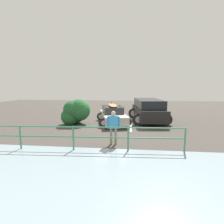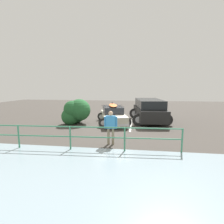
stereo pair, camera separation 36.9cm
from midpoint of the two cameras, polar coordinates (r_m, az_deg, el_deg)
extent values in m
cube|color=#423D38|center=(12.76, 1.34, -4.27)|extent=(44.00, 44.00, 0.02)
cube|color=silver|center=(13.25, 7.04, -3.81)|extent=(0.12, 4.80, 0.00)
cube|color=#B7B29E|center=(13.24, 1.15, -1.66)|extent=(2.56, 4.38, 0.59)
cube|color=#23262B|center=(13.32, 1.06, 0.77)|extent=(1.84, 2.26, 0.49)
cube|color=silver|center=(11.32, 2.54, -4.31)|extent=(1.59, 0.50, 0.14)
cube|color=silver|center=(15.24, 0.12, -1.00)|extent=(1.59, 0.50, 0.14)
cylinder|color=black|center=(12.17, 5.75, -3.32)|extent=(0.65, 0.18, 0.65)
cylinder|color=#B7B7BC|center=(12.17, 5.75, -3.32)|extent=(0.36, 0.19, 0.36)
cylinder|color=black|center=(11.94, -1.87, -3.51)|extent=(0.65, 0.18, 0.65)
cylinder|color=#B7B7BC|center=(11.94, -1.87, -3.51)|extent=(0.36, 0.19, 0.36)
cylinder|color=black|center=(14.63, 3.61, -1.31)|extent=(0.65, 0.18, 0.65)
cylinder|color=#B7B7BC|center=(14.63, 3.61, -1.31)|extent=(0.36, 0.19, 0.36)
cylinder|color=black|center=(14.44, -2.72, -1.44)|extent=(0.65, 0.18, 0.65)
cylinder|color=#B7B7BC|center=(14.44, -2.72, -1.44)|extent=(0.36, 0.19, 0.36)
cylinder|color=black|center=(12.75, 1.39, 1.73)|extent=(1.61, 0.44, 0.03)
cylinder|color=black|center=(13.82, 0.76, 2.25)|extent=(1.61, 0.44, 0.03)
ellipsoid|color=orange|center=(13.32, 1.09, 2.27)|extent=(1.06, 2.48, 0.09)
cone|color=black|center=(14.27, 0.79, 3.14)|extent=(0.10, 0.10, 0.14)
cube|color=black|center=(14.19, 12.67, -0.23)|extent=(2.47, 5.06, 0.86)
cube|color=black|center=(14.10, 12.77, 2.76)|extent=(2.20, 3.98, 0.63)
cylinder|color=black|center=(16.65, 11.00, 1.41)|extent=(0.80, 0.27, 0.78)
cylinder|color=black|center=(13.07, 18.14, -2.39)|extent=(0.87, 0.22, 0.87)
cylinder|color=#B7B7BC|center=(13.07, 18.14, -2.39)|extent=(0.48, 0.23, 0.48)
cylinder|color=black|center=(12.64, 9.51, -2.44)|extent=(0.87, 0.22, 0.87)
cylinder|color=#B7B7BC|center=(12.64, 9.51, -2.44)|extent=(0.48, 0.23, 0.48)
cylinder|color=black|center=(15.85, 15.13, -0.44)|extent=(0.87, 0.22, 0.87)
cylinder|color=#B7B7BC|center=(15.85, 15.13, -0.44)|extent=(0.48, 0.23, 0.48)
cylinder|color=black|center=(15.50, 8.01, -0.42)|extent=(0.87, 0.22, 0.87)
cylinder|color=#B7B7BC|center=(15.50, 8.01, -0.42)|extent=(0.48, 0.23, 0.48)
cylinder|color=gray|center=(8.47, 1.58, -7.96)|extent=(0.12, 0.12, 0.80)
cylinder|color=gray|center=(8.48, 0.10, -7.93)|extent=(0.12, 0.12, 0.80)
cube|color=#3D8ED1|center=(8.30, 0.85, -3.30)|extent=(0.48, 0.21, 0.60)
sphere|color=#D6A884|center=(8.23, 0.86, -0.44)|extent=(0.22, 0.22, 0.22)
cylinder|color=#3D8ED1|center=(8.30, 2.75, -3.49)|extent=(0.08, 0.08, 0.57)
cylinder|color=#3D8ED1|center=(8.33, -1.04, -3.44)|extent=(0.08, 0.08, 0.57)
cylinder|color=#387F5B|center=(8.04, 23.16, -8.60)|extent=(0.07, 0.07, 1.06)
cylinder|color=#387F5B|center=(7.63, 5.56, -8.82)|extent=(0.07, 0.07, 1.06)
cylinder|color=#387F5B|center=(7.97, -12.18, -8.23)|extent=(0.07, 0.07, 1.06)
cylinder|color=#387F5B|center=(8.97, -27.14, -7.11)|extent=(0.07, 0.07, 1.06)
cylinder|color=#387F5B|center=(7.85, -12.29, -4.71)|extent=(9.61, 0.54, 0.06)
cylinder|color=#387F5B|center=(7.96, -12.19, -7.86)|extent=(9.61, 0.54, 0.06)
cylinder|color=#4C3828|center=(13.19, -11.93, -3.15)|extent=(0.28, 0.28, 0.38)
sphere|color=#235B2D|center=(13.09, -9.79, 0.66)|extent=(1.62, 1.62, 1.62)
sphere|color=#235B2D|center=(13.13, -12.19, -0.30)|extent=(0.97, 0.97, 0.97)
sphere|color=#235B2D|center=(13.58, -10.61, -0.86)|extent=(1.21, 1.21, 1.21)
sphere|color=#235B2D|center=(13.02, -12.03, 0.90)|extent=(1.26, 1.26, 1.26)
sphere|color=#235B2D|center=(13.20, -12.68, -1.42)|extent=(1.30, 1.30, 1.30)
camera|label=1|loc=(0.18, -89.16, 0.12)|focal=28.00mm
camera|label=2|loc=(0.18, 90.84, -0.12)|focal=28.00mm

